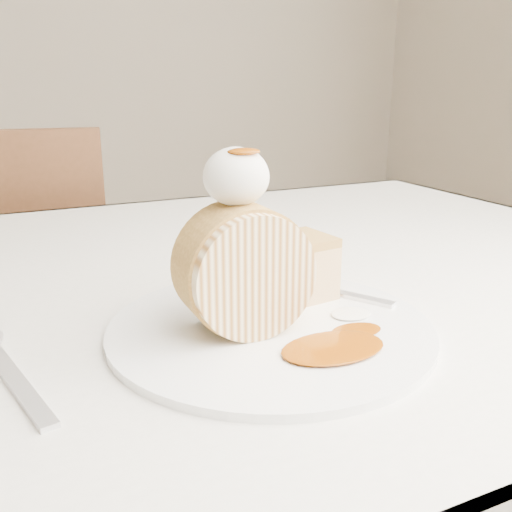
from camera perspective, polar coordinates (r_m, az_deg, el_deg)
name	(u,v)px	position (r m, az deg, el deg)	size (l,w,h in m)	color
table	(167,345)	(0.72, -8.86, -8.80)	(1.40, 0.90, 0.75)	white
chair_far	(15,300)	(1.38, -23.00, -4.10)	(0.47, 0.47, 0.89)	brown
plate	(270,328)	(0.53, 1.44, -7.20)	(0.30, 0.30, 0.01)	white
roulade_slice	(245,270)	(0.50, -1.15, -1.46)	(0.11, 0.11, 0.06)	#FCE5AF
cake_chunk	(297,271)	(0.59, 4.10, -1.51)	(0.07, 0.06, 0.06)	tan
whipped_cream	(236,177)	(0.50, -1.99, 7.94)	(0.06, 0.06, 0.05)	white
caramel_drizzle	(244,144)	(0.48, -1.24, 11.15)	(0.03, 0.02, 0.01)	#893C05
caramel_pool	(333,347)	(0.49, 7.70, -9.04)	(0.09, 0.06, 0.00)	#893C05
fork	(336,292)	(0.61, 8.01, -3.63)	(0.02, 0.18, 0.00)	silver
spoon	(18,384)	(0.48, -22.70, -11.73)	(0.03, 0.18, 0.00)	silver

